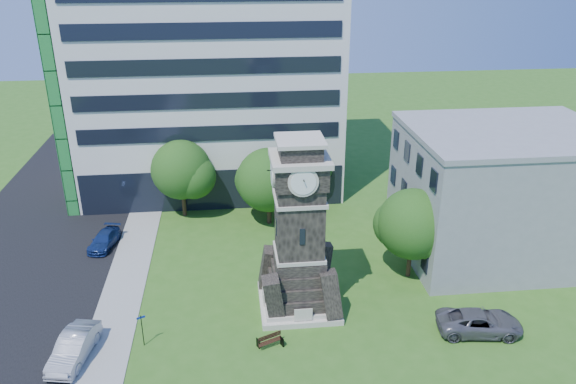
{
  "coord_description": "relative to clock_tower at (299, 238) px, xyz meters",
  "views": [
    {
      "loc": [
        -1.33,
        -30.65,
        22.94
      ],
      "look_at": [
        2.72,
        6.23,
        6.82
      ],
      "focal_mm": 35.0,
      "sensor_mm": 36.0,
      "label": 1
    }
  ],
  "objects": [
    {
      "name": "tree_ne",
      "position": [
        2.43,
        17.42,
        -1.13
      ],
      "size": [
        5.9,
        5.36,
        7.01
      ],
      "rotation": [
        0.0,
        0.0,
        -0.08
      ],
      "color": "#332114",
      "rests_on": "ground"
    },
    {
      "name": "ground",
      "position": [
        -3.0,
        -2.0,
        -5.28
      ],
      "size": [
        160.0,
        160.0,
        0.0
      ],
      "primitive_type": "plane",
      "color": "#30611B",
      "rests_on": "ground"
    },
    {
      "name": "office_low",
      "position": [
        16.97,
        6.0,
        -0.07
      ],
      "size": [
        15.2,
        12.2,
        10.4
      ],
      "color": "gray",
      "rests_on": "ground"
    },
    {
      "name": "sidewalk",
      "position": [
        -12.5,
        3.0,
        -5.25
      ],
      "size": [
        3.0,
        70.0,
        0.06
      ],
      "primitive_type": "cube",
      "color": "gray",
      "rests_on": "ground"
    },
    {
      "name": "office_tall",
      "position": [
        -6.2,
        23.84,
        8.94
      ],
      "size": [
        26.2,
        15.11,
        28.6
      ],
      "color": "silver",
      "rests_on": "ground"
    },
    {
      "name": "park_bench",
      "position": [
        -2.35,
        -4.22,
        -4.84
      ],
      "size": [
        1.59,
        0.43,
        0.82
      ],
      "rotation": [
        0.0,
        0.0,
        0.42
      ],
      "color": "black",
      "rests_on": "ground"
    },
    {
      "name": "tree_east",
      "position": [
        8.87,
        2.9,
        -1.06
      ],
      "size": [
        5.8,
        5.27,
        7.04
      ],
      "rotation": [
        0.0,
        0.0,
        0.05
      ],
      "color": "#332114",
      "rests_on": "ground"
    },
    {
      "name": "clock_tower",
      "position": [
        0.0,
        0.0,
        0.0
      ],
      "size": [
        5.4,
        5.4,
        12.22
      ],
      "color": "beige",
      "rests_on": "ground"
    },
    {
      "name": "tree_nw",
      "position": [
        -8.7,
        15.49,
        -0.9
      ],
      "size": [
        5.97,
        5.43,
        7.28
      ],
      "rotation": [
        0.0,
        0.0,
        -0.09
      ],
      "color": "#332114",
      "rests_on": "ground"
    },
    {
      "name": "street_sign",
      "position": [
        -10.22,
        -3.28,
        -3.88
      ],
      "size": [
        0.54,
        0.05,
        2.24
      ],
      "rotation": [
        0.0,
        0.0,
        0.41
      ],
      "color": "black",
      "rests_on": "ground"
    },
    {
      "name": "tree_nc",
      "position": [
        -0.95,
        13.03,
        -1.23
      ],
      "size": [
        6.27,
        5.7,
        7.07
      ],
      "rotation": [
        0.0,
        0.0,
        -0.43
      ],
      "color": "#332114",
      "rests_on": "ground"
    },
    {
      "name": "car_east_lot",
      "position": [
        11.26,
        -4.29,
        -4.52
      ],
      "size": [
        5.73,
        3.17,
        1.52
      ],
      "primitive_type": "imported",
      "rotation": [
        0.0,
        0.0,
        1.45
      ],
      "color": "#57565C",
      "rests_on": "ground"
    },
    {
      "name": "car_street_north",
      "position": [
        -15.09,
        10.15,
        -4.67
      ],
      "size": [
        2.52,
        4.44,
        1.21
      ],
      "primitive_type": "imported",
      "rotation": [
        0.0,
        0.0,
        -0.21
      ],
      "color": "navy",
      "rests_on": "ground"
    },
    {
      "name": "car_street_mid",
      "position": [
        -14.23,
        -4.05,
        -4.49
      ],
      "size": [
        2.53,
        5.04,
        1.59
      ],
      "primitive_type": "imported",
      "rotation": [
        0.0,
        0.0,
        -0.18
      ],
      "color": "#97999E",
      "rests_on": "ground"
    },
    {
      "name": "street",
      "position": [
        -21.0,
        3.0,
        -5.27
      ],
      "size": [
        14.0,
        80.0,
        0.02
      ],
      "primitive_type": "cube",
      "color": "black",
      "rests_on": "ground"
    }
  ]
}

